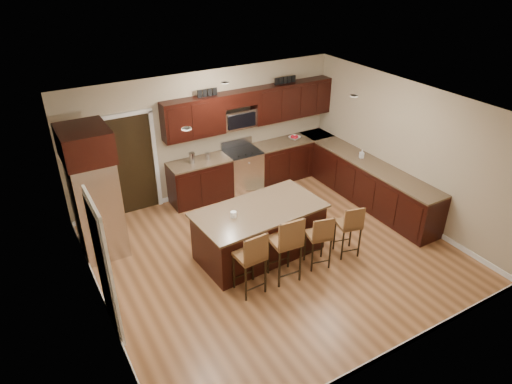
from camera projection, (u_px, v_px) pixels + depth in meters
floor at (275, 253)px, 8.24m from camera, size 6.00×6.00×0.00m
ceiling at (278, 110)px, 6.93m from camera, size 6.00×6.00×0.00m
wall_back at (207, 134)px, 9.66m from camera, size 6.00×0.00×6.00m
wall_left at (92, 240)px, 6.27m from camera, size 0.00×5.50×5.50m
wall_right at (406, 151)px, 8.90m from camera, size 0.00×5.50×5.50m
base_cabinets at (314, 175)px, 9.94m from camera, size 4.02×3.96×0.92m
upper_cabinets at (253, 106)px, 9.76m from camera, size 4.00×0.33×0.80m
range at (242, 170)px, 10.16m from camera, size 0.76×0.64×1.11m
microwave at (238, 119)px, 9.72m from camera, size 0.76×0.31×0.40m
doorway at (133, 165)px, 9.08m from camera, size 0.85×0.03×2.06m
pantry_door at (103, 270)px, 6.21m from camera, size 0.03×0.80×2.04m
letter_decor at (247, 86)px, 9.48m from camera, size 2.20×0.03×0.15m
island at (259, 233)px, 8.04m from camera, size 2.32×1.32×0.92m
stool_left at (252, 256)px, 6.99m from camera, size 0.44×0.44×1.13m
stool_mid at (287, 242)px, 7.25m from camera, size 0.48×0.48×1.21m
stool_right at (320, 236)px, 7.61m from camera, size 0.45×0.45×1.01m
refrigerator at (94, 191)px, 7.77m from camera, size 0.79×0.97×2.35m
floor_mat at (276, 194)px, 10.16m from camera, size 1.02×0.85×0.01m
fruit_bowl at (295, 138)px, 10.53m from camera, size 0.33×0.33×0.06m
soap_bottle at (362, 154)px, 9.60m from camera, size 0.11×0.11×0.19m
canister_tall at (192, 158)px, 9.37m from camera, size 0.12×0.12×0.23m
canister_short at (208, 156)px, 9.55m from camera, size 0.11×0.11×0.15m
island_jar at (233, 214)px, 7.56m from camera, size 0.10×0.10×0.10m
stool_extra at (350, 225)px, 7.90m from camera, size 0.45×0.45×1.01m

